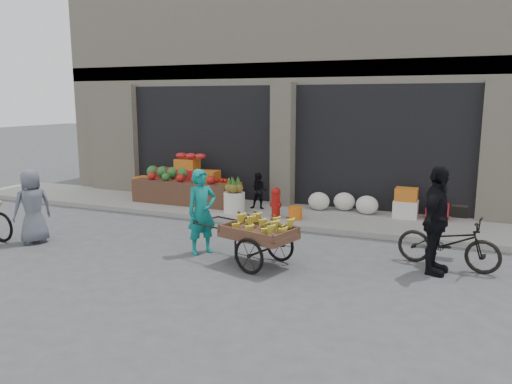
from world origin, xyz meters
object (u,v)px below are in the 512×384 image
at_px(seated_person, 259,191).
at_px(orange_bucket, 295,213).
at_px(fire_hydrant, 276,201).
at_px(bicycle, 448,242).
at_px(vendor_woman, 202,212).
at_px(vendor_grey, 32,206).
at_px(cyclist, 436,220).
at_px(pineapple_bin, 234,203).
at_px(banana_cart, 257,230).

bearing_deg(seated_person, orange_bucket, -40.26).
height_order(fire_hydrant, bicycle, bicycle).
bearing_deg(vendor_woman, vendor_grey, 136.48).
bearing_deg(vendor_grey, fire_hydrant, 157.65).
xyz_separation_m(seated_person, bicycle, (4.56, -2.53, -0.13)).
bearing_deg(cyclist, pineapple_bin, 74.78).
xyz_separation_m(banana_cart, bicycle, (3.07, 1.16, -0.18)).
distance_m(pineapple_bin, fire_hydrant, 1.11).
bearing_deg(banana_cart, vendor_woman, -175.84).
relative_size(orange_bucket, cyclist, 0.18).
bearing_deg(fire_hydrant, banana_cart, -75.50).
bearing_deg(vendor_woman, fire_hydrant, 26.22).
xyz_separation_m(seated_person, vendor_woman, (0.27, -3.45, 0.21)).
bearing_deg(fire_hydrant, pineapple_bin, 177.40).
distance_m(banana_cart, cyclist, 2.98).
height_order(vendor_woman, vendor_grey, vendor_woman).
distance_m(seated_person, banana_cart, 3.99).
bearing_deg(vendor_woman, banana_cart, -66.86).
bearing_deg(banana_cart, seated_person, 127.83).
xyz_separation_m(banana_cart, vendor_grey, (-4.67, -0.46, 0.12)).
xyz_separation_m(pineapple_bin, seated_person, (0.40, 0.60, 0.21)).
bearing_deg(cyclist, banana_cart, 115.80).
relative_size(vendor_woman, bicycle, 0.93).
xyz_separation_m(vendor_grey, cyclist, (7.55, 1.22, 0.15)).
bearing_deg(banana_cart, orange_bucket, 111.40).
bearing_deg(vendor_grey, orange_bucket, 153.83).
relative_size(orange_bucket, banana_cart, 0.14).
relative_size(pineapple_bin, vendor_woman, 0.33).
height_order(fire_hydrant, vendor_woman, vendor_woman).
relative_size(pineapple_bin, cyclist, 0.29).
height_order(pineapple_bin, seated_person, seated_person).
relative_size(fire_hydrant, cyclist, 0.39).
relative_size(fire_hydrant, vendor_grey, 0.47).
distance_m(pineapple_bin, vendor_grey, 4.53).
relative_size(fire_hydrant, bicycle, 0.41).
relative_size(seated_person, banana_cart, 0.42).
distance_m(fire_hydrant, orange_bucket, 0.55).
bearing_deg(orange_bucket, banana_cart, -84.50).
distance_m(orange_bucket, vendor_woman, 2.94).
height_order(vendor_woman, bicycle, vendor_woman).
bearing_deg(vendor_woman, orange_bucket, 16.24).
relative_size(fire_hydrant, banana_cart, 0.32).
xyz_separation_m(orange_bucket, vendor_grey, (-4.39, -3.46, 0.48)).
height_order(pineapple_bin, bicycle, bicycle).
bearing_deg(vendor_woman, seated_person, 39.43).
bearing_deg(orange_bucket, vendor_grey, -141.77).
height_order(seated_person, vendor_grey, vendor_grey).
bearing_deg(cyclist, bicycle, -15.66).
relative_size(orange_bucket, vendor_woman, 0.20).
bearing_deg(pineapple_bin, fire_hydrant, -2.60).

